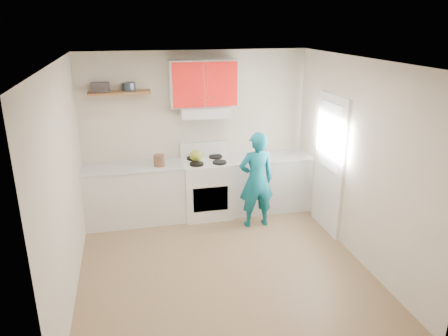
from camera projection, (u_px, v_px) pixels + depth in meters
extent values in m
plane|color=brown|center=(222.00, 266.00, 5.54)|extent=(3.80, 3.80, 0.00)
cube|color=white|center=(222.00, 61.00, 4.69)|extent=(3.60, 3.80, 0.04)
cube|color=beige|center=(196.00, 133.00, 6.86)|extent=(3.60, 0.04, 2.60)
cube|color=beige|center=(275.00, 251.00, 3.37)|extent=(3.60, 0.04, 2.60)
cube|color=beige|center=(65.00, 184.00, 4.73)|extent=(0.04, 3.80, 2.60)
cube|color=beige|center=(358.00, 161.00, 5.50)|extent=(0.04, 3.80, 2.60)
cube|color=white|center=(330.00, 165.00, 6.23)|extent=(0.05, 0.85, 2.05)
cube|color=white|center=(330.00, 137.00, 6.08)|extent=(0.01, 0.55, 0.95)
cube|color=silver|center=(135.00, 194.00, 6.65)|extent=(1.52, 0.60, 0.90)
cube|color=silver|center=(268.00, 183.00, 7.11)|extent=(1.32, 0.60, 0.90)
cube|color=white|center=(207.00, 188.00, 6.86)|extent=(0.76, 0.65, 0.92)
cube|color=silver|center=(204.00, 111.00, 6.55)|extent=(0.76, 0.44, 0.15)
cube|color=red|center=(203.00, 83.00, 6.46)|extent=(1.02, 0.33, 0.70)
cube|color=brown|center=(120.00, 92.00, 6.24)|extent=(0.90, 0.30, 0.04)
cube|color=#3A3336|center=(100.00, 87.00, 6.19)|extent=(0.27, 0.20, 0.13)
cylinder|color=#333D4C|center=(129.00, 87.00, 6.28)|extent=(0.21, 0.21, 0.12)
ellipsoid|color=olive|center=(196.00, 155.00, 6.70)|extent=(0.21, 0.21, 0.18)
cylinder|color=#533524|center=(159.00, 161.00, 6.46)|extent=(0.21, 0.21, 0.20)
cube|color=olive|center=(246.00, 158.00, 6.88)|extent=(0.37, 0.31, 0.02)
cube|color=red|center=(281.00, 156.00, 7.02)|extent=(0.34, 0.30, 0.01)
imported|color=#0C5E6F|center=(256.00, 180.00, 6.41)|extent=(0.55, 0.37, 1.49)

